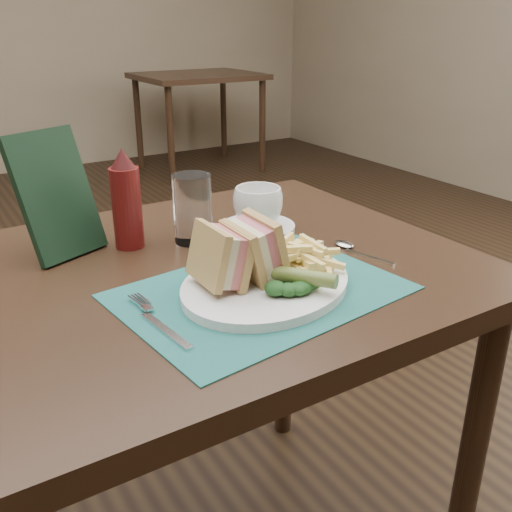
{
  "coord_description": "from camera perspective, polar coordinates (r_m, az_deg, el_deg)",
  "views": [
    {
      "loc": [
        -0.41,
        -1.32,
        1.15
      ],
      "look_at": [
        0.03,
        -0.61,
        0.8
      ],
      "focal_mm": 40.0,
      "sensor_mm": 36.0,
      "label": 1
    }
  ],
  "objects": [
    {
      "name": "check_presenter",
      "position": [
        1.06,
        -19.38,
        5.79
      ],
      "size": [
        0.16,
        0.13,
        0.22
      ],
      "primitive_type": "cube",
      "rotation": [
        -0.31,
        0.0,
        0.41
      ],
      "color": "black",
      "rests_on": "table_main"
    },
    {
      "name": "drinking_glass",
      "position": [
        1.08,
        -6.36,
        4.73
      ],
      "size": [
        0.1,
        0.1,
        0.13
      ],
      "primitive_type": "cylinder",
      "rotation": [
        0.0,
        0.0,
        0.43
      ],
      "color": "silver",
      "rests_on": "table_main"
    },
    {
      "name": "plate",
      "position": [
        0.9,
        1.01,
        -2.84
      ],
      "size": [
        0.37,
        0.34,
        0.01
      ],
      "primitive_type": null,
      "rotation": [
        0.0,
        0.0,
        0.39
      ],
      "color": "white",
      "rests_on": "placemat"
    },
    {
      "name": "kale_garnish",
      "position": [
        0.85,
        3.63,
        -2.76
      ],
      "size": [
        0.11,
        0.08,
        0.03
      ],
      "primitive_type": null,
      "color": "#143815",
      "rests_on": "plate"
    },
    {
      "name": "placemat",
      "position": [
        0.89,
        0.46,
        -3.57
      ],
      "size": [
        0.46,
        0.35,
        0.0
      ],
      "primitive_type": "cube",
      "rotation": [
        0.0,
        0.0,
        0.12
      ],
      "color": "#1B5953",
      "rests_on": "table_main"
    },
    {
      "name": "sandwich_half_a",
      "position": [
        0.85,
        -4.8,
        -0.25
      ],
      "size": [
        0.08,
        0.1,
        0.1
      ],
      "primitive_type": null,
      "rotation": [
        0.0,
        0.24,
        0.01
      ],
      "color": "tan",
      "rests_on": "plate"
    },
    {
      "name": "ketchup_bottle",
      "position": [
        1.07,
        -12.86,
        5.61
      ],
      "size": [
        0.07,
        0.07,
        0.19
      ],
      "primitive_type": null,
      "rotation": [
        0.0,
        0.0,
        -0.26
      ],
      "color": "#510E0E",
      "rests_on": "table_main"
    },
    {
      "name": "spoon",
      "position": [
        1.05,
        10.37,
        0.49
      ],
      "size": [
        0.07,
        0.15,
        0.01
      ],
      "primitive_type": null,
      "rotation": [
        0.0,
        0.0,
        0.28
      ],
      "color": "silver",
      "rests_on": "table_main"
    },
    {
      "name": "sandwich_half_b",
      "position": [
        0.87,
        -1.26,
        0.57
      ],
      "size": [
        0.08,
        0.1,
        0.1
      ],
      "primitive_type": null,
      "rotation": [
        0.0,
        -0.24,
        -0.02
      ],
      "color": "tan",
      "rests_on": "plate"
    },
    {
      "name": "pickle_spear",
      "position": [
        0.86,
        4.23,
        -2.0
      ],
      "size": [
        0.09,
        0.11,
        0.03
      ],
      "primitive_type": "cylinder",
      "rotation": [
        1.54,
        0.0,
        0.59
      ],
      "color": "#546526",
      "rests_on": "plate"
    },
    {
      "name": "floor",
      "position": [
        1.8,
        -11.7,
        -17.42
      ],
      "size": [
        7.0,
        7.0,
        0.0
      ],
      "primitive_type": "plane",
      "color": "black",
      "rests_on": "ground"
    },
    {
      "name": "coffee_cup",
      "position": [
        1.14,
        0.2,
        5.0
      ],
      "size": [
        0.14,
        0.14,
        0.08
      ],
      "primitive_type": "imported",
      "rotation": [
        0.0,
        0.0,
        0.7
      ],
      "color": "white",
      "rests_on": "saucer"
    },
    {
      "name": "table_bg_right",
      "position": [
        4.65,
        -5.67,
        13.11
      ],
      "size": [
        0.9,
        0.75,
        0.75
      ],
      "primitive_type": null,
      "color": "black",
      "rests_on": "ground"
    },
    {
      "name": "saucer",
      "position": [
        1.16,
        0.2,
        2.92
      ],
      "size": [
        0.19,
        0.19,
        0.01
      ],
      "primitive_type": "cylinder",
      "rotation": [
        0.0,
        0.0,
        -0.35
      ],
      "color": "white",
      "rests_on": "table_main"
    },
    {
      "name": "fries_pile",
      "position": [
        0.94,
        4.12,
        0.49
      ],
      "size": [
        0.18,
        0.2,
        0.05
      ],
      "primitive_type": null,
      "color": "#F6DB7B",
      "rests_on": "plate"
    },
    {
      "name": "table_main",
      "position": [
        1.2,
        -4.23,
        -17.3
      ],
      "size": [
        0.9,
        0.75,
        0.75
      ],
      "primitive_type": null,
      "color": "black",
      "rests_on": "ground"
    },
    {
      "name": "fork",
      "position": [
        0.81,
        -9.86,
        -6.2
      ],
      "size": [
        0.06,
        0.17,
        0.01
      ],
      "primitive_type": null,
      "rotation": [
        0.0,
        0.0,
        0.13
      ],
      "color": "silver",
      "rests_on": "placemat"
    }
  ]
}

